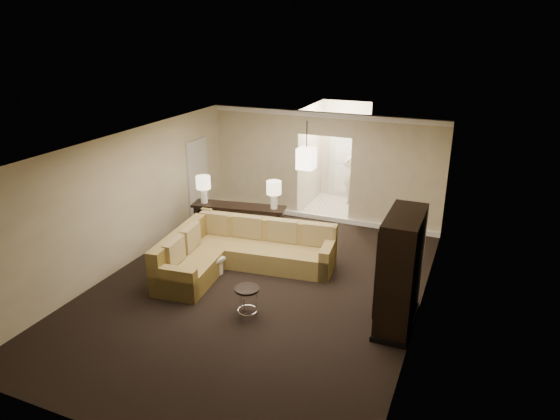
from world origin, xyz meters
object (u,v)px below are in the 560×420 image
at_px(drink_table, 247,296).
at_px(person, 355,171).
at_px(console_table, 239,219).
at_px(sectional_sofa, 238,252).
at_px(coffee_table, 193,267).
at_px(armoire, 400,273).

bearing_deg(drink_table, person, 88.13).
bearing_deg(console_table, sectional_sofa, -73.28).
relative_size(coffee_table, console_table, 0.52).
distance_m(armoire, drink_table, 2.63).
relative_size(sectional_sofa, person, 1.67).
height_order(console_table, armoire, armoire).
height_order(drink_table, person, person).
xyz_separation_m(coffee_table, armoire, (4.12, -0.14, 0.76)).
relative_size(coffee_table, drink_table, 2.18).
relative_size(sectional_sofa, armoire, 1.61).
xyz_separation_m(armoire, person, (-2.24, 5.59, 0.00)).
distance_m(sectional_sofa, person, 5.00).
distance_m(sectional_sofa, drink_table, 1.81).
bearing_deg(armoire, coffee_table, 178.09).
bearing_deg(console_table, armoire, -37.09).
xyz_separation_m(console_table, person, (1.85, 3.45, 0.46)).
bearing_deg(coffee_table, armoire, -1.91).
bearing_deg(sectional_sofa, person, 69.70).
bearing_deg(sectional_sofa, drink_table, -64.19).
relative_size(armoire, drink_table, 3.70).
xyz_separation_m(coffee_table, console_table, (0.03, 2.01, 0.31)).
bearing_deg(console_table, person, 52.37).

